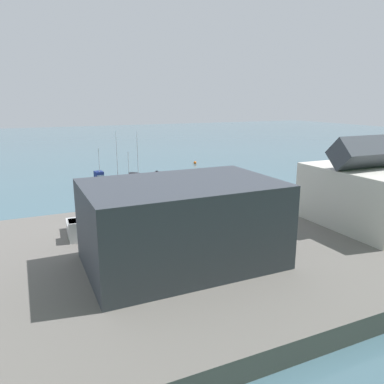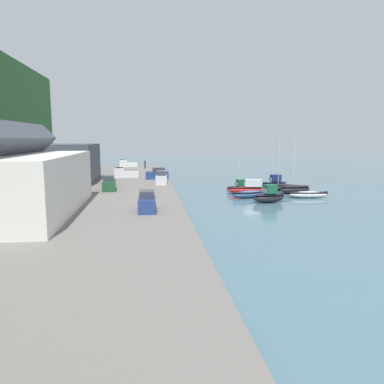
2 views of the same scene
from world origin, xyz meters
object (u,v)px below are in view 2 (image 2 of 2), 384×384
Objects in this scene: parked_car_2 at (161,178)px; person_on_quay at (145,164)px; moored_boat_5 at (295,189)px; parked_car_1 at (109,184)px; moored_boat_1 at (250,194)px; parked_car_0 at (147,202)px; moored_boat_6 at (281,187)px; dog_on_quay at (143,192)px; moored_boat_3 at (241,187)px; moored_boat_2 at (251,189)px; moored_boat_7 at (274,183)px; moored_boat_0 at (269,196)px; parked_car_3 at (157,174)px; moored_boat_4 at (309,194)px; pickup_truck_1 at (127,164)px; pickup_truck_0 at (125,173)px.

parked_car_2 is 2.01× the size of person_on_quay.
parked_car_1 is at bearing 86.20° from moored_boat_5.
moored_boat_1 is at bearing 157.94° from parked_car_2.
parked_car_0 is 1.97× the size of person_on_quay.
dog_on_quay is (-13.08, 24.00, 1.39)m from moored_boat_6.
parked_car_1 reaches higher than person_on_quay.
moored_boat_3 is 1.54× the size of parked_car_1.
dog_on_quay is (-13.27, 16.86, 1.32)m from moored_boat_3.
moored_boat_7 is at bearing -33.21° from moored_boat_2.
person_on_quay is (32.20, 2.95, 0.18)m from parked_car_2.
parked_car_1 reaches higher than moored_boat_2.
dog_on_quay is (-9.95, 17.76, 1.17)m from moored_boat_2.
moored_boat_0 is 1.18× the size of parked_car_3.
person_on_quay is at bearing 6.68° from moored_boat_1.
moored_boat_2 is 10.36× the size of dog_on_quay.
parked_car_3 is (15.01, 22.98, 1.96)m from moored_boat_4.
parked_car_1 is (16.57, 5.55, 0.00)m from parked_car_0.
moored_boat_7 reaches higher than moored_boat_1.
moored_boat_4 is (3.35, -7.50, -0.38)m from moored_boat_0.
moored_boat_0 is 1.20× the size of parked_car_0.
dog_on_quay is (-6.07, 16.43, 1.48)m from moored_boat_1.
pickup_truck_1 is at bearing 52.26° from dog_on_quay.
dog_on_quay is at bearing 170.39° from parked_car_3.
moored_boat_3 reaches higher than moored_boat_0.
moored_boat_2 is 39.14m from person_on_quay.
parked_car_2 is 39.29m from pickup_truck_1.
pickup_truck_1 is at bearing 34.87° from moored_boat_7.
moored_boat_4 is 1.43× the size of parked_car_3.
moored_boat_6 is 2.13× the size of parked_car_1.
moored_boat_3 is 1.36× the size of pickup_truck_0.
moored_boat_5 is at bearing -112.95° from pickup_truck_0.
moored_boat_1 is 0.74× the size of moored_boat_5.
moored_boat_2 is at bearing -128.99° from parked_car_0.
moored_boat_7 is 28.71m from pickup_truck_0.
moored_boat_5 reaches higher than parked_car_0.
parked_car_2 is (-0.49, 21.03, 1.85)m from moored_boat_6.
person_on_quay reaches higher than pickup_truck_0.
moored_boat_0 is 8.23m from moored_boat_4.
parked_car_0 is 0.85× the size of pickup_truck_1.
dog_on_quay is (-5.55, -4.98, -0.46)m from parked_car_1.
moored_boat_0 is at bearing -163.66° from pickup_truck_1.
moored_boat_7 is 1.54× the size of parked_car_1.
person_on_quay is (31.71, 23.98, 2.03)m from moored_boat_6.
parked_car_3 reaches higher than dog_on_quay.
dog_on_quay is at bearing -86.68° from parked_car_0.
moored_boat_5 is at bearing -152.64° from pickup_truck_1.
moored_boat_6 reaches higher than moored_boat_4.
dog_on_quay reaches higher than moored_boat_4.
moored_boat_3 reaches higher than moored_boat_2.
parked_car_0 is at bearing 87.99° from parked_car_2.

